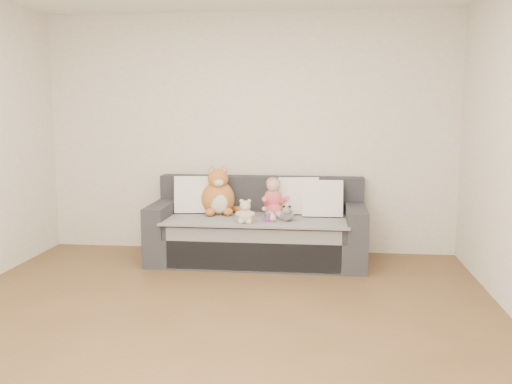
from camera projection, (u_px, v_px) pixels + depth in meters
room_shell at (213, 146)px, 4.20m from camera, size 5.00×5.00×5.00m
sofa at (258, 231)px, 5.94m from camera, size 2.20×0.94×0.85m
cushion_left at (195, 195)px, 6.06m from camera, size 0.45×0.25×0.40m
cushion_right_back at (298, 196)px, 5.99m from camera, size 0.45×0.25×0.40m
cushion_right_front at (322, 198)px, 5.85m from camera, size 0.42×0.20×0.39m
toddler at (274, 200)px, 5.83m from camera, size 0.29×0.42×0.41m
plush_cat at (218, 195)px, 5.99m from camera, size 0.44×0.41×0.54m
teddy_bear at (245, 213)px, 5.51m from camera, size 0.19×0.14×0.24m
plush_cow at (287, 214)px, 5.62m from camera, size 0.14×0.21×0.17m
sippy_cup at (268, 216)px, 5.60m from camera, size 0.09×0.07×0.10m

